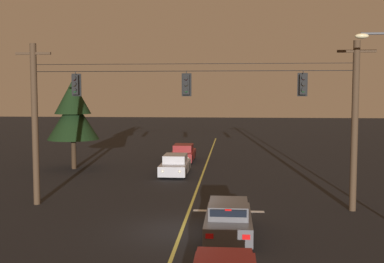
% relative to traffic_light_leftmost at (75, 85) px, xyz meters
% --- Properties ---
extents(ground_plane, '(180.00, 180.00, 0.00)m').
position_rel_traffic_light_leftmost_xyz_m(ground_plane, '(5.71, -4.05, -6.06)').
color(ground_plane, black).
extents(lane_centre_stripe, '(0.14, 60.00, 0.01)m').
position_rel_traffic_light_leftmost_xyz_m(lane_centre_stripe, '(5.71, 6.02, -6.06)').
color(lane_centre_stripe, '#D1C64C').
rests_on(lane_centre_stripe, ground).
extents(stop_bar_paint, '(3.40, 0.36, 0.01)m').
position_rel_traffic_light_leftmost_xyz_m(stop_bar_paint, '(7.61, -0.58, -6.06)').
color(stop_bar_paint, silver).
rests_on(stop_bar_paint, ground).
extents(signal_span_assembly, '(17.50, 0.32, 8.12)m').
position_rel_traffic_light_leftmost_xyz_m(signal_span_assembly, '(5.71, 0.02, -1.85)').
color(signal_span_assembly, '#423021').
rests_on(signal_span_assembly, ground).
extents(traffic_light_leftmost, '(0.48, 0.41, 1.22)m').
position_rel_traffic_light_leftmost_xyz_m(traffic_light_leftmost, '(0.00, 0.00, 0.00)').
color(traffic_light_leftmost, black).
extents(traffic_light_left_inner, '(0.48, 0.41, 1.22)m').
position_rel_traffic_light_leftmost_xyz_m(traffic_light_left_inner, '(5.52, 0.00, 0.00)').
color(traffic_light_left_inner, black).
extents(traffic_light_centre, '(0.48, 0.41, 1.22)m').
position_rel_traffic_light_leftmost_xyz_m(traffic_light_centre, '(11.10, 0.00, 0.00)').
color(traffic_light_centre, black).
extents(car_waiting_near_lane, '(1.80, 4.33, 1.39)m').
position_rel_traffic_light_leftmost_xyz_m(car_waiting_near_lane, '(7.64, -4.53, -5.41)').
color(car_waiting_near_lane, '#4C4C51').
rests_on(car_waiting_near_lane, ground).
extents(car_oncoming_lead, '(1.80, 4.42, 1.39)m').
position_rel_traffic_light_leftmost_xyz_m(car_oncoming_lead, '(3.82, 9.45, -5.42)').
color(car_oncoming_lead, '#A5A5AD').
rests_on(car_oncoming_lead, ground).
extents(car_oncoming_trailing, '(1.80, 4.42, 1.39)m').
position_rel_traffic_light_leftmost_xyz_m(car_oncoming_trailing, '(3.71, 15.91, -5.42)').
color(car_oncoming_trailing, maroon).
rests_on(car_oncoming_trailing, ground).
extents(tree_verge_near, '(3.82, 3.82, 6.60)m').
position_rel_traffic_light_leftmost_xyz_m(tree_verge_near, '(-4.01, 11.28, -1.88)').
color(tree_verge_near, '#332316').
rests_on(tree_verge_near, ground).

